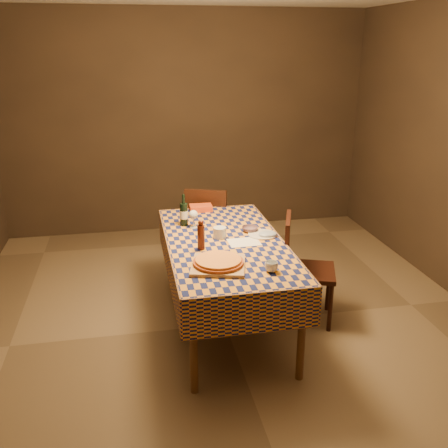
% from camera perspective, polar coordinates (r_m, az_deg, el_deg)
% --- Properties ---
extents(room, '(5.00, 5.10, 2.70)m').
position_cam_1_polar(room, '(3.86, 0.14, 6.05)').
color(room, brown).
rests_on(room, ground).
extents(dining_table, '(0.94, 1.84, 0.77)m').
position_cam_1_polar(dining_table, '(4.07, 0.14, -2.97)').
color(dining_table, brown).
rests_on(dining_table, ground).
extents(cutting_board, '(0.46, 0.46, 0.02)m').
position_cam_1_polar(cutting_board, '(3.58, -0.65, -4.71)').
color(cutting_board, tan).
rests_on(cutting_board, dining_table).
extents(pizza, '(0.43, 0.43, 0.04)m').
position_cam_1_polar(pizza, '(3.57, -0.66, -4.29)').
color(pizza, '#973F19').
rests_on(pizza, cutting_board).
extents(pepper_mill, '(0.07, 0.07, 0.24)m').
position_cam_1_polar(pepper_mill, '(3.85, -2.64, -1.33)').
color(pepper_mill, '#4A1B11').
rests_on(pepper_mill, dining_table).
extents(bowl, '(0.14, 0.14, 0.04)m').
position_cam_1_polar(bowl, '(4.25, 2.97, -0.60)').
color(bowl, '#664A55').
rests_on(bowl, dining_table).
extents(wine_glass, '(0.09, 0.09, 0.16)m').
position_cam_1_polar(wine_glass, '(4.31, -3.53, 1.00)').
color(wine_glass, silver).
rests_on(wine_glass, dining_table).
extents(wine_bottle, '(0.08, 0.08, 0.28)m').
position_cam_1_polar(wine_bottle, '(4.38, -4.61, 1.16)').
color(wine_bottle, black).
rests_on(wine_bottle, dining_table).
extents(deli_tub, '(0.14, 0.14, 0.09)m').
position_cam_1_polar(deli_tub, '(4.10, -0.50, -0.99)').
color(deli_tub, silver).
rests_on(deli_tub, dining_table).
extents(takeout_container, '(0.21, 0.15, 0.05)m').
position_cam_1_polar(takeout_container, '(4.79, -2.66, 1.85)').
color(takeout_container, '#C6411A').
rests_on(takeout_container, dining_table).
extents(white_plate, '(0.30, 0.30, 0.01)m').
position_cam_1_polar(white_plate, '(4.17, 4.41, -1.21)').
color(white_plate, silver).
rests_on(white_plate, dining_table).
extents(tumbler, '(0.10, 0.10, 0.07)m').
position_cam_1_polar(tumbler, '(3.51, 5.44, -4.88)').
color(tumbler, silver).
rests_on(tumbler, dining_table).
extents(flour_patch, '(0.26, 0.20, 0.00)m').
position_cam_1_polar(flour_patch, '(4.02, 2.30, -2.09)').
color(flour_patch, white).
rests_on(flour_patch, dining_table).
extents(flour_bag, '(0.19, 0.17, 0.05)m').
position_cam_1_polar(flour_bag, '(4.14, 5.01, -1.15)').
color(flour_bag, '#8F9FB8').
rests_on(flour_bag, dining_table).
extents(chair_far, '(0.54, 0.55, 0.93)m').
position_cam_1_polar(chair_far, '(5.13, -1.84, -0.13)').
color(chair_far, black).
rests_on(chair_far, ground).
extents(chair_right, '(0.54, 0.54, 0.93)m').
position_cam_1_polar(chair_right, '(4.29, 8.69, -4.45)').
color(chair_right, black).
rests_on(chair_right, ground).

